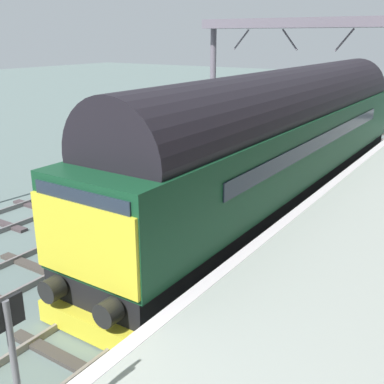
# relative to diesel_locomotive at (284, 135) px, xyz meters

# --- Properties ---
(ground_plane) EXTENTS (140.00, 140.00, 0.00)m
(ground_plane) POSITION_rel_diesel_locomotive_xyz_m (-0.00, -4.35, -2.49)
(ground_plane) COLOR slate
(ground_plane) RESTS_ON ground
(track_main) EXTENTS (2.50, 60.00, 0.15)m
(track_main) POSITION_rel_diesel_locomotive_xyz_m (-0.00, -4.35, -2.43)
(track_main) COLOR gray
(track_main) RESTS_ON ground
(track_adjacent_west) EXTENTS (2.50, 60.00, 0.15)m
(track_adjacent_west) POSITION_rel_diesel_locomotive_xyz_m (-3.26, -4.35, -2.43)
(track_adjacent_west) COLOR gray
(track_adjacent_west) RESTS_ON ground
(track_adjacent_far_west) EXTENTS (2.50, 60.00, 0.15)m
(track_adjacent_far_west) POSITION_rel_diesel_locomotive_xyz_m (-6.71, -4.35, -2.43)
(track_adjacent_far_west) COLOR slate
(track_adjacent_far_west) RESTS_ON ground
(station_platform) EXTENTS (4.00, 44.00, 1.01)m
(station_platform) POSITION_rel_diesel_locomotive_xyz_m (3.60, -4.35, -1.99)
(station_platform) COLOR #AAB3AA
(station_platform) RESTS_ON ground
(diesel_locomotive) EXTENTS (2.74, 19.15, 4.68)m
(diesel_locomotive) POSITION_rel_diesel_locomotive_xyz_m (0.00, 0.00, 0.00)
(diesel_locomotive) COLOR black
(diesel_locomotive) RESTS_ON ground
(platform_number_sign) EXTENTS (0.10, 0.44, 2.01)m
(platform_number_sign) POSITION_rel_diesel_locomotive_xyz_m (2.01, -12.35, -0.15)
(platform_number_sign) COLOR slate
(platform_number_sign) RESTS_ON station_platform
(overhead_footbridge) EXTENTS (16.01, 2.00, 6.59)m
(overhead_footbridge) POSITION_rel_diesel_locomotive_xyz_m (-1.30, 10.39, 3.55)
(overhead_footbridge) COLOR slate
(overhead_footbridge) RESTS_ON ground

